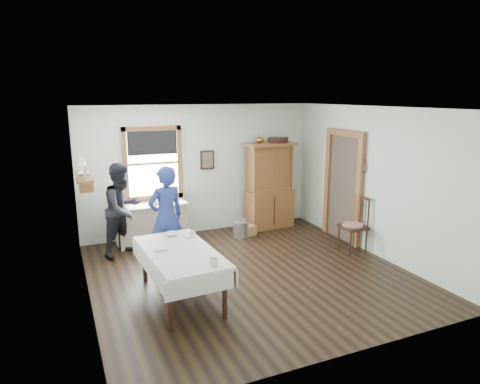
# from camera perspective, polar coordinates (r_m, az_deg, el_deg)

# --- Properties ---
(room) EXTENTS (5.01, 5.01, 2.70)m
(room) POSITION_cam_1_polar(r_m,az_deg,el_deg) (6.79, 1.30, -0.32)
(room) COLOR black
(room) RESTS_ON ground
(window) EXTENTS (1.18, 0.07, 1.48)m
(window) POSITION_cam_1_polar(r_m,az_deg,el_deg) (8.74, -11.55, 4.30)
(window) COLOR white
(window) RESTS_ON room
(doorway) EXTENTS (0.09, 1.14, 2.22)m
(doorway) POSITION_cam_1_polar(r_m,az_deg,el_deg) (8.79, 13.62, 1.13)
(doorway) COLOR #4A3E35
(doorway) RESTS_ON room
(wall_shelf) EXTENTS (0.24, 1.00, 0.44)m
(wall_shelf) POSITION_cam_1_polar(r_m,az_deg,el_deg) (7.66, -20.10, 2.12)
(wall_shelf) COLOR #9C5E30
(wall_shelf) RESTS_ON room
(framed_picture) EXTENTS (0.30, 0.04, 0.40)m
(framed_picture) POSITION_cam_1_polar(r_m,az_deg,el_deg) (9.05, -4.37, 4.28)
(framed_picture) COLOR black
(framed_picture) RESTS_ON room
(rug_beater) EXTENTS (0.01, 0.27, 0.27)m
(rug_beater) POSITION_cam_1_polar(r_m,az_deg,el_deg) (8.27, 16.07, 4.18)
(rug_beater) COLOR black
(rug_beater) RESTS_ON room
(work_counter) EXTENTS (1.42, 0.62, 0.80)m
(work_counter) POSITION_cam_1_polar(r_m,az_deg,el_deg) (8.69, -11.69, -4.12)
(work_counter) COLOR #C8B68B
(work_counter) RESTS_ON room
(china_hutch) EXTENTS (1.14, 0.60, 1.88)m
(china_hutch) POSITION_cam_1_polar(r_m,az_deg,el_deg) (9.41, 3.98, 0.85)
(china_hutch) COLOR #9C5E30
(china_hutch) RESTS_ON room
(dining_table) EXTENTS (1.06, 1.88, 0.73)m
(dining_table) POSITION_cam_1_polar(r_m,az_deg,el_deg) (6.33, -7.90, -10.84)
(dining_table) COLOR silver
(dining_table) RESTS_ON room
(spindle_chair) EXTENTS (0.49, 0.49, 1.05)m
(spindle_chair) POSITION_cam_1_polar(r_m,az_deg,el_deg) (8.30, 14.85, -4.18)
(spindle_chair) COLOR black
(spindle_chair) RESTS_ON room
(pail) EXTENTS (0.38, 0.38, 0.33)m
(pail) POSITION_cam_1_polar(r_m,az_deg,el_deg) (8.90, 0.04, -5.02)
(pail) COLOR #999DA1
(pail) RESTS_ON room
(wicker_basket) EXTENTS (0.40, 0.33, 0.20)m
(wicker_basket) POSITION_cam_1_polar(r_m,az_deg,el_deg) (9.02, 0.92, -5.18)
(wicker_basket) COLOR #A87A4C
(wicker_basket) RESTS_ON room
(woman_blue) EXTENTS (0.67, 0.52, 1.63)m
(woman_blue) POSITION_cam_1_polar(r_m,az_deg,el_deg) (7.31, -9.80, -3.89)
(woman_blue) COLOR navy
(woman_blue) RESTS_ON room
(figure_dark) EXTENTS (0.98, 0.94, 1.59)m
(figure_dark) POSITION_cam_1_polar(r_m,az_deg,el_deg) (8.11, -15.32, -2.64)
(figure_dark) COLOR black
(figure_dark) RESTS_ON room
(table_cup_a) EXTENTS (0.13, 0.13, 0.10)m
(table_cup_a) POSITION_cam_1_polar(r_m,az_deg,el_deg) (5.62, -3.47, -9.32)
(table_cup_a) COLOR white
(table_cup_a) RESTS_ON dining_table
(table_cup_b) EXTENTS (0.12, 0.12, 0.09)m
(table_cup_b) POSITION_cam_1_polar(r_m,az_deg,el_deg) (6.73, -6.37, -5.60)
(table_cup_b) COLOR white
(table_cup_b) RESTS_ON dining_table
(table_bowl) EXTENTS (0.27, 0.27, 0.05)m
(table_bowl) POSITION_cam_1_polar(r_m,az_deg,el_deg) (6.84, -9.17, -5.54)
(table_bowl) COLOR white
(table_bowl) RESTS_ON dining_table
(counter_book) EXTENTS (0.24, 0.27, 0.02)m
(counter_book) POSITION_cam_1_polar(r_m,az_deg,el_deg) (8.54, -11.57, -1.57)
(counter_book) COLOR brown
(counter_book) RESTS_ON work_counter
(counter_bowl) EXTENTS (0.24, 0.24, 0.06)m
(counter_bowl) POSITION_cam_1_polar(r_m,az_deg,el_deg) (8.68, -9.59, -1.11)
(counter_bowl) COLOR white
(counter_bowl) RESTS_ON work_counter
(shelf_bowl) EXTENTS (0.22, 0.22, 0.05)m
(shelf_bowl) POSITION_cam_1_polar(r_m,az_deg,el_deg) (7.67, -20.12, 2.32)
(shelf_bowl) COLOR white
(shelf_bowl) RESTS_ON wall_shelf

